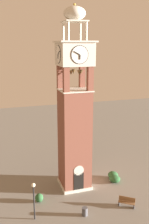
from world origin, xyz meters
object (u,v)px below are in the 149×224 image
park_bench (127,202)px  trash_bin (85,212)px  clock_tower (75,118)px  lamp_post (34,194)px

park_bench → trash_bin: park_bench is taller
clock_tower → trash_bin: size_ratio=23.97×
clock_tower → park_bench: size_ratio=12.40×
trash_bin → lamp_post: bearing=169.2°
clock_tower → trash_bin: (-0.69, -5.35, -7.50)m
lamp_post → trash_bin: 5.07m
trash_bin → park_bench: bearing=1.1°
clock_tower → lamp_post: 8.71m
clock_tower → lamp_post: clock_tower is taller
clock_tower → park_bench: bearing=-54.9°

